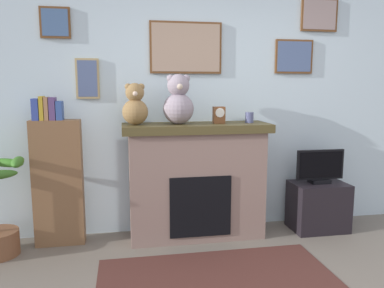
{
  "coord_description": "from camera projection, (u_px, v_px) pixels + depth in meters",
  "views": [
    {
      "loc": [
        -0.98,
        -1.94,
        1.51
      ],
      "look_at": [
        -0.32,
        1.71,
        0.95
      ],
      "focal_mm": 35.56,
      "sensor_mm": 36.0,
      "label": 1
    }
  ],
  "objects": [
    {
      "name": "back_wall",
      "position": [
        216.0,
        106.0,
        4.03
      ],
      "size": [
        5.2,
        0.15,
        2.6
      ],
      "color": "silver",
      "rests_on": "ground_plane"
    },
    {
      "name": "fireplace",
      "position": [
        196.0,
        180.0,
        3.81
      ],
      "size": [
        1.44,
        0.52,
        1.15
      ],
      "color": "#866B61",
      "rests_on": "ground_plane"
    },
    {
      "name": "bookshelf",
      "position": [
        57.0,
        178.0,
        3.59
      ],
      "size": [
        0.46,
        0.16,
        1.42
      ],
      "color": "brown",
      "rests_on": "ground_plane"
    },
    {
      "name": "tv_stand",
      "position": [
        318.0,
        206.0,
        4.02
      ],
      "size": [
        0.56,
        0.4,
        0.51
      ],
      "primitive_type": "cube",
      "color": "black",
      "rests_on": "ground_plane"
    },
    {
      "name": "television",
      "position": [
        320.0,
        167.0,
        3.96
      ],
      "size": [
        0.51,
        0.14,
        0.35
      ],
      "color": "black",
      "rests_on": "tv_stand"
    },
    {
      "name": "area_rug",
      "position": [
        218.0,
        278.0,
        3.02
      ],
      "size": [
        1.89,
        0.98,
        0.01
      ],
      "primitive_type": "cube",
      "color": "#4A2721",
      "rests_on": "ground_plane"
    },
    {
      "name": "candle_jar",
      "position": [
        249.0,
        118.0,
        3.79
      ],
      "size": [
        0.08,
        0.08,
        0.11
      ],
      "primitive_type": "cylinder",
      "color": "#4C517A",
      "rests_on": "fireplace"
    },
    {
      "name": "mantel_clock",
      "position": [
        219.0,
        115.0,
        3.73
      ],
      "size": [
        0.11,
        0.08,
        0.16
      ],
      "color": "brown",
      "rests_on": "fireplace"
    },
    {
      "name": "teddy_bear_tan",
      "position": [
        135.0,
        106.0,
        3.58
      ],
      "size": [
        0.24,
        0.24,
        0.39
      ],
      "color": "olive",
      "rests_on": "fireplace"
    },
    {
      "name": "teddy_bear_grey",
      "position": [
        178.0,
        102.0,
        3.64
      ],
      "size": [
        0.3,
        0.3,
        0.48
      ],
      "color": "gray",
      "rests_on": "fireplace"
    }
  ]
}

